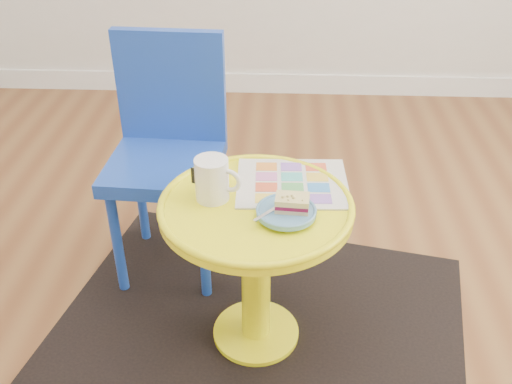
{
  "coord_description": "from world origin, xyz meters",
  "views": [
    {
      "loc": [
        -0.07,
        -1.31,
        1.39
      ],
      "look_at": [
        -0.13,
        -0.01,
        0.55
      ],
      "focal_mm": 40.0,
      "sensor_mm": 36.0,
      "label": 1
    }
  ],
  "objects_px": {
    "side_table": "(256,245)",
    "plate": "(286,212)",
    "newspaper": "(292,183)",
    "mug": "(213,178)",
    "chair": "(168,143)"
  },
  "relations": [
    {
      "from": "chair",
      "to": "side_table",
      "type": "bearing_deg",
      "value": -48.66
    },
    {
      "from": "side_table",
      "to": "mug",
      "type": "bearing_deg",
      "value": 168.33
    },
    {
      "from": "side_table",
      "to": "plate",
      "type": "height_order",
      "value": "plate"
    },
    {
      "from": "chair",
      "to": "mug",
      "type": "bearing_deg",
      "value": -59.27
    },
    {
      "from": "mug",
      "to": "plate",
      "type": "bearing_deg",
      "value": -4.99
    },
    {
      "from": "newspaper",
      "to": "plate",
      "type": "relative_size",
      "value": 2.01
    },
    {
      "from": "plate",
      "to": "mug",
      "type": "bearing_deg",
      "value": 157.76
    },
    {
      "from": "side_table",
      "to": "plate",
      "type": "relative_size",
      "value": 3.38
    },
    {
      "from": "plate",
      "to": "side_table",
      "type": "bearing_deg",
      "value": 144.96
    },
    {
      "from": "side_table",
      "to": "newspaper",
      "type": "bearing_deg",
      "value": 47.91
    },
    {
      "from": "newspaper",
      "to": "mug",
      "type": "distance_m",
      "value": 0.24
    },
    {
      "from": "chair",
      "to": "newspaper",
      "type": "distance_m",
      "value": 0.51
    },
    {
      "from": "newspaper",
      "to": "mug",
      "type": "xyz_separation_m",
      "value": [
        -0.22,
        -0.09,
        0.06
      ]
    },
    {
      "from": "side_table",
      "to": "mug",
      "type": "relative_size",
      "value": 4.1
    },
    {
      "from": "mug",
      "to": "side_table",
      "type": "bearing_deg",
      "value": 5.58
    }
  ]
}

